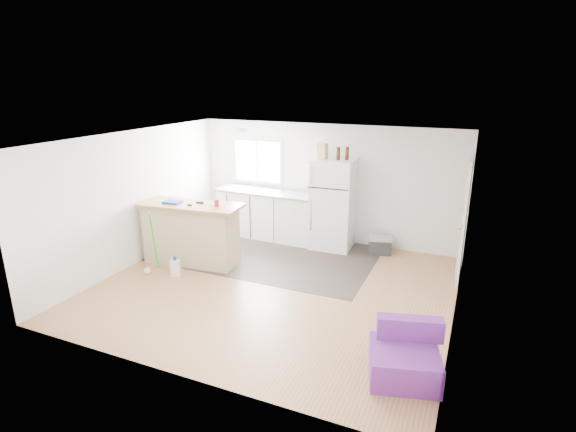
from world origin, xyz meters
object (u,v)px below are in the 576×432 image
at_px(cooler, 380,245).
at_px(cleaner_jug, 175,268).
at_px(mop, 150,261).
at_px(bottle_left, 338,154).
at_px(bottle_right, 347,153).
at_px(kitchen_cabinets, 269,214).
at_px(refrigerator, 333,204).
at_px(purple_seat, 405,358).
at_px(blue_tray, 172,202).
at_px(cardboard_box, 323,151).
at_px(peninsula, 191,233).
at_px(red_cup, 217,203).

height_order(cooler, cleaner_jug, cleaner_jug).
xyz_separation_m(mop, bottle_left, (2.59, 2.40, 1.68)).
bearing_deg(mop, bottle_right, 15.16).
relative_size(kitchen_cabinets, cooler, 4.48).
xyz_separation_m(cooler, mop, (-3.45, -2.53, 0.06)).
relative_size(refrigerator, bottle_right, 7.14).
bearing_deg(bottle_left, purple_seat, -60.97).
relative_size(blue_tray, cardboard_box, 1.00).
relative_size(kitchen_cabinets, cardboard_box, 7.57).
xyz_separation_m(peninsula, cleaner_jug, (0.08, -0.61, -0.42)).
relative_size(peninsula, bottle_right, 7.56).
distance_m(blue_tray, bottle_right, 3.32).
bearing_deg(cleaner_jug, red_cup, 29.68).
distance_m(purple_seat, bottle_right, 4.33).
distance_m(cooler, mop, 4.27).
xyz_separation_m(cooler, purple_seat, (1.07, -3.61, 0.05)).
distance_m(refrigerator, bottle_left, 1.03).
relative_size(purple_seat, blue_tray, 3.05).
bearing_deg(cleaner_jug, purple_seat, -40.92).
relative_size(cooler, purple_seat, 0.55).
distance_m(refrigerator, mop, 3.59).
bearing_deg(blue_tray, purple_seat, -21.12).
distance_m(cleaner_jug, cardboard_box, 3.44).
bearing_deg(cooler, purple_seat, -88.26).
relative_size(mop, red_cup, 9.50).
bearing_deg(purple_seat, cleaner_jug, 148.65).
xyz_separation_m(refrigerator, bottle_left, (0.10, -0.11, 1.02)).
distance_m(kitchen_cabinets, peninsula, 1.95).
relative_size(peninsula, cleaner_jug, 5.46).
relative_size(peninsula, mop, 1.66).
bearing_deg(cooler, bottle_left, 173.74).
distance_m(refrigerator, blue_tray, 3.06).
bearing_deg(peninsula, bottle_right, 31.24).
bearing_deg(cleaner_jug, cooler, 14.40).
bearing_deg(kitchen_cabinets, mop, -110.77).
xyz_separation_m(cleaner_jug, bottle_right, (2.27, 2.39, 1.76)).
height_order(red_cup, bottle_right, bottle_right).
height_order(refrigerator, bottle_right, bottle_right).
height_order(purple_seat, bottle_right, bottle_right).
relative_size(cleaner_jug, cardboard_box, 1.15).
bearing_deg(cardboard_box, purple_seat, -57.27).
bearing_deg(bottle_left, cardboard_box, 176.26).
bearing_deg(refrigerator, cleaner_jug, -133.19).
relative_size(purple_seat, cleaner_jug, 2.64).
relative_size(purple_seat, bottle_right, 3.66).
bearing_deg(bottle_left, mop, -137.20).
xyz_separation_m(peninsula, bottle_right, (2.35, 1.77, 1.34)).
xyz_separation_m(cooler, cardboard_box, (-1.18, -0.11, 1.76)).
bearing_deg(peninsula, cardboard_box, 36.23).
xyz_separation_m(kitchen_cabinets, bottle_right, (1.67, -0.05, 1.40)).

